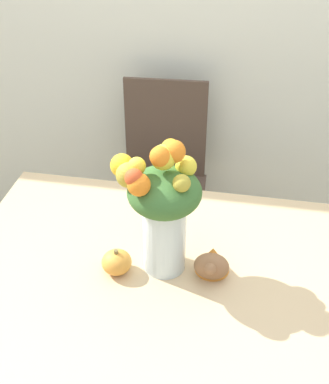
# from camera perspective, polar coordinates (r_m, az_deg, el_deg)

# --- Properties ---
(dining_table) EXTENTS (1.40, 1.08, 0.74)m
(dining_table) POSITION_cam_1_polar(r_m,az_deg,el_deg) (1.78, -0.02, -11.71)
(dining_table) COLOR #D1B284
(dining_table) RESTS_ON ground_plane
(flower_vase) EXTENTS (0.29, 0.24, 0.46)m
(flower_vase) POSITION_cam_1_polar(r_m,az_deg,el_deg) (1.63, -0.23, -1.69)
(flower_vase) COLOR silver
(flower_vase) RESTS_ON dining_table
(pumpkin) EXTENTS (0.10, 0.10, 0.09)m
(pumpkin) POSITION_cam_1_polar(r_m,az_deg,el_deg) (1.75, -5.12, -7.45)
(pumpkin) COLOR gold
(pumpkin) RESTS_ON dining_table
(turkey_figurine) EXTENTS (0.11, 0.15, 0.09)m
(turkey_figurine) POSITION_cam_1_polar(r_m,az_deg,el_deg) (1.74, 5.10, -7.45)
(turkey_figurine) COLOR #936642
(turkey_figurine) RESTS_ON dining_table
(dining_chair_near_window) EXTENTS (0.45, 0.45, 0.97)m
(dining_chair_near_window) POSITION_cam_1_polar(r_m,az_deg,el_deg) (2.63, -0.20, 1.30)
(dining_chair_near_window) COLOR #47382D
(dining_chair_near_window) RESTS_ON ground_plane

